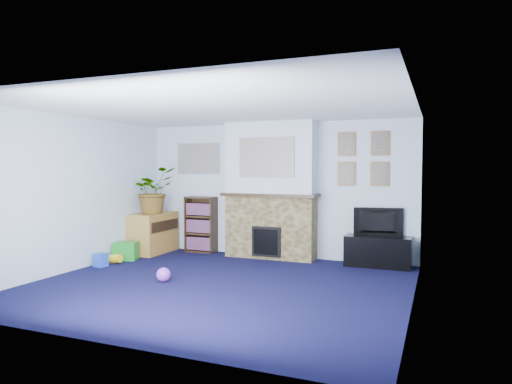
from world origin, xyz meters
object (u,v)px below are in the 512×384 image
at_px(television, 379,222).
at_px(bookshelf, 201,226).
at_px(tv_stand, 378,253).
at_px(sideboard, 153,234).

distance_m(television, bookshelf, 3.30).
height_order(television, bookshelf, bookshelf).
bearing_deg(bookshelf, tv_stand, -1.33).
bearing_deg(bookshelf, television, -0.98).
bearing_deg(television, tv_stand, 79.76).
height_order(tv_stand, television, television).
bearing_deg(sideboard, television, 4.97).
bearing_deg(television, bookshelf, -11.22).
bearing_deg(tv_stand, sideboard, -175.30).
xyz_separation_m(tv_stand, television, (0.00, 0.02, 0.50)).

